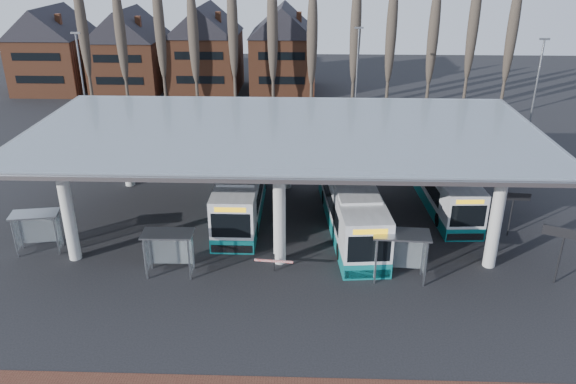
{
  "coord_description": "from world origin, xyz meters",
  "views": [
    {
      "loc": [
        1.44,
        -25.61,
        16.89
      ],
      "look_at": [
        0.33,
        7.0,
        2.45
      ],
      "focal_mm": 35.0,
      "sensor_mm": 36.0,
      "label": 1
    }
  ],
  "objects_px": {
    "bus_2": "(350,204)",
    "shelter_0": "(37,223)",
    "bus_1": "(243,188)",
    "shelter_1": "(169,243)",
    "bus_3": "(442,183)",
    "shelter_2": "(400,245)"
  },
  "relations": [
    {
      "from": "bus_2",
      "to": "shelter_0",
      "type": "distance_m",
      "value": 19.1
    },
    {
      "from": "bus_2",
      "to": "bus_3",
      "type": "bearing_deg",
      "value": 25.65
    },
    {
      "from": "bus_1",
      "to": "shelter_1",
      "type": "bearing_deg",
      "value": -110.58
    },
    {
      "from": "shelter_0",
      "to": "bus_2",
      "type": "bearing_deg",
      "value": 0.62
    },
    {
      "from": "bus_2",
      "to": "shelter_0",
      "type": "bearing_deg",
      "value": -174.09
    },
    {
      "from": "bus_3",
      "to": "shelter_2",
      "type": "xyz_separation_m",
      "value": [
        -4.42,
        -10.0,
        0.55
      ]
    },
    {
      "from": "bus_1",
      "to": "bus_3",
      "type": "height_order",
      "value": "bus_1"
    },
    {
      "from": "bus_2",
      "to": "bus_3",
      "type": "relative_size",
      "value": 1.1
    },
    {
      "from": "bus_2",
      "to": "shelter_0",
      "type": "height_order",
      "value": "bus_2"
    },
    {
      "from": "shelter_0",
      "to": "bus_1",
      "type": "bearing_deg",
      "value": 17.4
    },
    {
      "from": "bus_1",
      "to": "shelter_0",
      "type": "distance_m",
      "value": 13.07
    },
    {
      "from": "shelter_1",
      "to": "shelter_2",
      "type": "xyz_separation_m",
      "value": [
        12.63,
        -0.07,
        0.17
      ]
    },
    {
      "from": "shelter_0",
      "to": "shelter_1",
      "type": "height_order",
      "value": "shelter_1"
    },
    {
      "from": "shelter_1",
      "to": "shelter_2",
      "type": "distance_m",
      "value": 12.63
    },
    {
      "from": "bus_1",
      "to": "bus_2",
      "type": "bearing_deg",
      "value": -18.59
    },
    {
      "from": "bus_2",
      "to": "shelter_2",
      "type": "xyz_separation_m",
      "value": [
        2.28,
        -5.99,
        0.4
      ]
    },
    {
      "from": "shelter_2",
      "to": "bus_1",
      "type": "bearing_deg",
      "value": 142.31
    },
    {
      "from": "bus_1",
      "to": "shelter_2",
      "type": "height_order",
      "value": "bus_1"
    },
    {
      "from": "bus_1",
      "to": "shelter_1",
      "type": "height_order",
      "value": "bus_1"
    },
    {
      "from": "bus_3",
      "to": "shelter_0",
      "type": "distance_m",
      "value": 26.58
    },
    {
      "from": "bus_2",
      "to": "shelter_0",
      "type": "relative_size",
      "value": 4.38
    },
    {
      "from": "bus_3",
      "to": "bus_2",
      "type": "bearing_deg",
      "value": -152.32
    }
  ]
}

